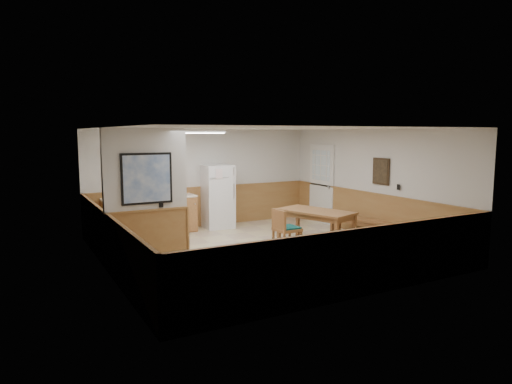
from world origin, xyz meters
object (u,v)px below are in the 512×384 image
soap_bottle (114,195)px  fire_extinguisher (183,186)px  dining_chair (283,226)px  refrigerator (218,196)px  dining_table (316,215)px  dining_bench (363,223)px

soap_bottle → fire_extinguisher: bearing=0.7°
fire_extinguisher → soap_bottle: fire_extinguisher is taller
dining_chair → refrigerator: bearing=94.2°
dining_table → fire_extinguisher: size_ratio=3.55×
dining_bench → soap_bottle: soap_bottle is taller
dining_table → dining_bench: (1.33, -0.03, -0.31)m
dining_chair → fire_extinguisher: 3.09m
dining_table → fire_extinguisher: fire_extinguisher is taller
refrigerator → fire_extinguisher: size_ratio=3.19×
refrigerator → soap_bottle: (-2.57, 0.05, 0.21)m
dining_bench → soap_bottle: (-5.02, 2.75, 0.66)m
dining_table → fire_extinguisher: 3.44m
dining_table → dining_bench: 1.36m
refrigerator → fire_extinguisher: (-0.89, 0.07, 0.32)m
refrigerator → fire_extinguisher: refrigerator is taller
refrigerator → dining_chair: (0.27, -2.73, -0.31)m
refrigerator → soap_bottle: bearing=-177.7°
fire_extinguisher → soap_bottle: (-1.67, -0.02, -0.11)m
dining_chair → dining_table: bearing=2.3°
dining_table → dining_chair: bearing=164.9°
fire_extinguisher → refrigerator: bearing=-3.4°
dining_chair → soap_bottle: soap_bottle is taller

